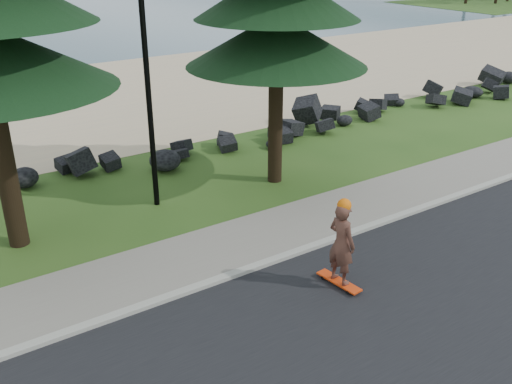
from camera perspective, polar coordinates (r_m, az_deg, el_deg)
ground at (r=12.61m, az=-3.74°, el=-6.38°), size 160.00×160.00×0.00m
road at (r=9.69m, az=10.49°, el=-17.52°), size 160.00×7.00×0.02m
kerb at (r=11.92m, az=-1.54°, el=-8.01°), size 160.00×0.20×0.10m
sidewalk at (r=12.74m, az=-4.21°, el=-5.85°), size 160.00×2.00×0.08m
beach_sand at (r=25.38m, az=-20.68°, el=7.96°), size 160.00×15.00×0.01m
seawall_boulders at (r=17.22m, az=-13.20°, el=1.65°), size 60.00×2.40×1.10m
lamp_post at (r=13.94m, az=-11.09°, el=14.36°), size 0.25×0.14×8.14m
skateboarder at (r=11.21m, az=8.55°, el=-5.15°), size 0.47×1.04×1.90m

